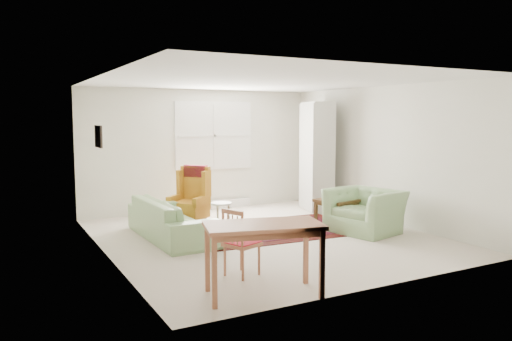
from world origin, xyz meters
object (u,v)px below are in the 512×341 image
stool (221,216)px  coffee_table (336,213)px  desk (263,259)px  cabinet (317,157)px  armchair (365,207)px  wingback_chair (189,195)px  desk_chair (242,242)px  sofa (172,211)px

stool → coffee_table: bearing=-21.5°
desk → cabinet: bearing=48.5°
armchair → wingback_chair: bearing=-145.1°
stool → desk_chair: bearing=-108.6°
wingback_chair → desk: wingback_chair is taller
armchair → wingback_chair: 3.15m
coffee_table → desk_chair: 3.18m
armchair → coffee_table: bearing=-177.0°
stool → armchair: bearing=-32.4°
cabinet → coffee_table: bearing=-97.7°
armchair → desk: armchair is taller
sofa → coffee_table: sofa is taller
cabinet → desk: cabinet is taller
coffee_table → stool: (-1.89, 0.74, -0.01)m
desk_chair → desk: bearing=150.9°
cabinet → desk: 5.23m
desk → armchair: bearing=31.6°
cabinet → wingback_chair: bearing=-165.4°
stool → cabinet: (2.52, 0.76, 0.88)m
armchair → stool: 2.44m
armchair → desk_chair: (-2.87, -1.11, -0.02)m
wingback_chair → desk: size_ratio=0.84×
wingback_chair → stool: 0.88m
armchair → cabinet: size_ratio=0.50×
sofa → stool: 0.97m
armchair → desk_chair: size_ratio=1.33×
cabinet → desk: bearing=-116.3°
sofa → desk_chair: sofa is taller
cabinet → desk_chair: (-3.33, -3.17, -0.70)m
sofa → desk: (0.02, -2.95, -0.04)m
stool → desk: desk is taller
coffee_table → stool: bearing=158.5°
armchair → desk_chair: bearing=-82.5°
sofa → armchair: (2.99, -1.13, -0.00)m
stool → desk: size_ratio=0.38×
coffee_table → stool: size_ratio=1.26×
wingback_chair → cabinet: cabinet is taller
wingback_chair → coffee_table: 2.68m
wingback_chair → desk_chair: wingback_chair is taller
coffee_table → wingback_chair: bearing=145.1°
sofa → wingback_chair: wingback_chair is taller
desk → coffee_table: bearing=40.4°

